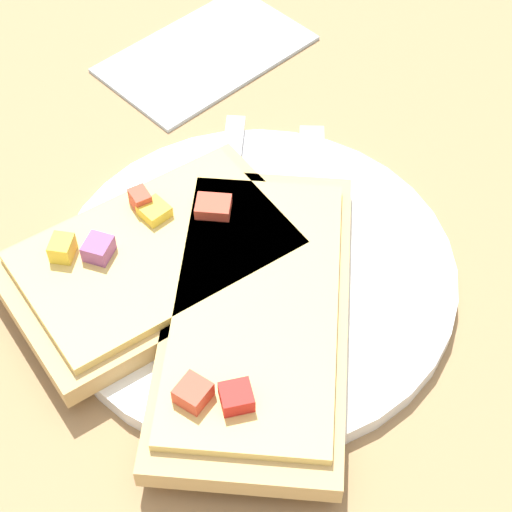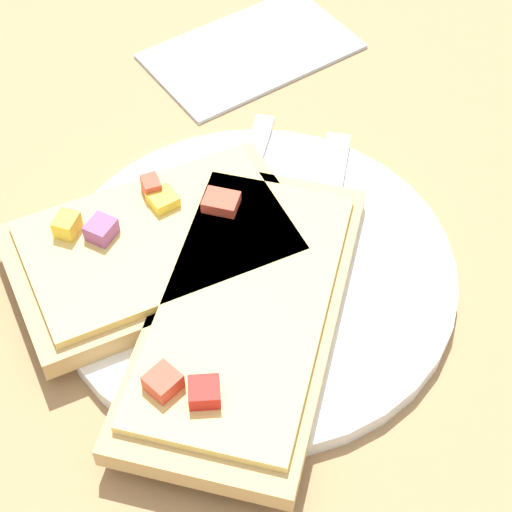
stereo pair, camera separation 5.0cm
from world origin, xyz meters
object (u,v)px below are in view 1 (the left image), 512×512
object	(u,v)px
fork	(219,257)
pizza_slice_corner	(155,259)
plate	(256,273)
pizza_slice_main	(256,312)
knife	(314,223)
napkin	(206,52)

from	to	relation	value
fork	pizza_slice_corner	size ratio (longest dim) A/B	0.93
plate	pizza_slice_main	distance (m)	0.04
pizza_slice_corner	knife	bearing A→B (deg)	-15.01
pizza_slice_main	pizza_slice_corner	xyz separation A→B (m)	(0.02, -0.07, 0.00)
knife	pizza_slice_corner	distance (m)	0.10
pizza_slice_corner	napkin	xyz separation A→B (m)	(-0.16, -0.14, -0.02)
fork	plate	bearing A→B (deg)	79.73
knife	pizza_slice_main	xyz separation A→B (m)	(0.08, 0.03, 0.01)
plate	pizza_slice_corner	xyz separation A→B (m)	(0.04, -0.04, 0.02)
fork	pizza_slice_main	xyz separation A→B (m)	(0.02, 0.05, 0.01)
fork	napkin	distance (m)	0.21
fork	pizza_slice_corner	bearing A→B (deg)	-74.89
knife	pizza_slice_main	bearing A→B (deg)	-24.84
plate	pizza_slice_main	xyz separation A→B (m)	(0.03, 0.03, 0.02)
pizza_slice_main	napkin	xyz separation A→B (m)	(-0.15, -0.21, -0.02)
plate	napkin	xyz separation A→B (m)	(-0.12, -0.18, -0.00)
knife	pizza_slice_corner	bearing A→B (deg)	-68.82
plate	pizza_slice_corner	bearing A→B (deg)	-42.00
knife	pizza_slice_corner	size ratio (longest dim) A/B	0.83
napkin	fork	bearing A→B (deg)	50.68
plate	napkin	distance (m)	0.22
pizza_slice_main	fork	bearing A→B (deg)	-149.54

